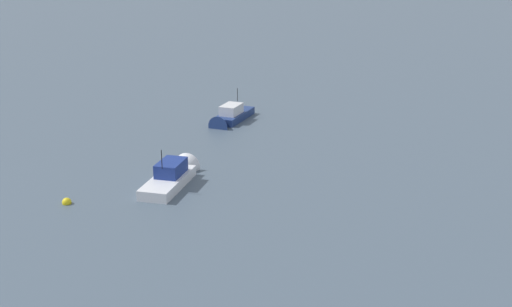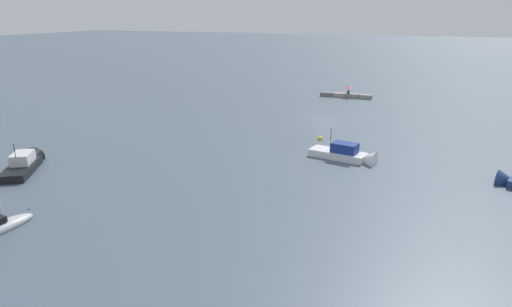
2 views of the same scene
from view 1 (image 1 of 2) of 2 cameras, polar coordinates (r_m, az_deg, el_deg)
The scene contains 3 objects.
motorboat_white_near at distance 47.44m, azimuth -7.37°, elevation -2.04°, with size 7.31×3.47×3.94m.
motorboat_navy_mid at distance 62.52m, azimuth -2.37°, elevation 3.18°, with size 6.97×4.07×3.74m.
mooring_buoy_near at distance 45.17m, azimuth -16.56°, elevation -4.20°, with size 0.63×0.63×0.63m.
Camera 1 is at (36.90, 26.20, 17.05)m, focal length 44.74 mm.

